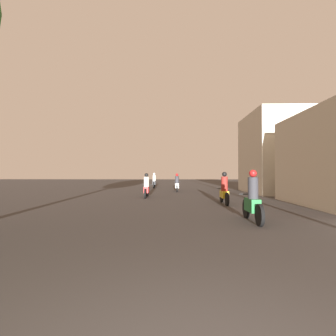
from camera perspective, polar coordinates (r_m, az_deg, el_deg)
name	(u,v)px	position (r m, az deg, el deg)	size (l,w,h in m)	color
motorcycle_green	(253,201)	(8.83, 17.92, -6.89)	(0.60, 2.10, 1.67)	black
motorcycle_yellow	(224,191)	(13.40, 12.14, -5.00)	(0.60, 2.07, 1.61)	black
motorcycle_red	(146,188)	(16.64, -4.71, -4.27)	(0.60, 1.91, 1.54)	black
motorcycle_white	(177,184)	(21.92, 1.97, -3.55)	(0.60, 2.07, 1.51)	black
motorcycle_black	(154,182)	(27.14, -3.02, -3.02)	(0.60, 1.99, 1.56)	black
building_right_far	(277,154)	(22.17, 22.57, 2.93)	(4.41, 6.53, 6.13)	beige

